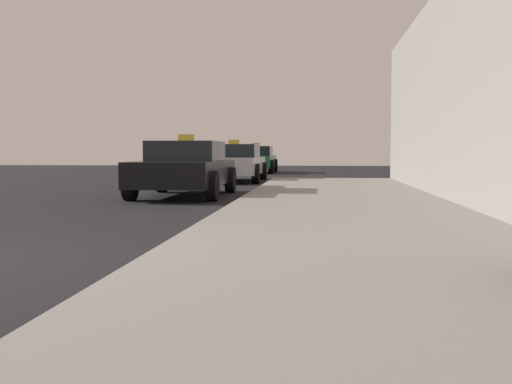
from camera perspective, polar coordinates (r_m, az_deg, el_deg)
sidewalk at (r=5.65m, az=10.51°, el=-6.31°), size 4.00×32.00×0.15m
car_black at (r=14.95m, az=-6.29°, el=2.10°), size 1.97×4.35×1.43m
car_silver at (r=22.06m, az=-2.03°, el=2.62°), size 2.06×4.50×1.43m
car_green at (r=30.89m, az=-0.08°, el=2.92°), size 1.96×4.27×1.43m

